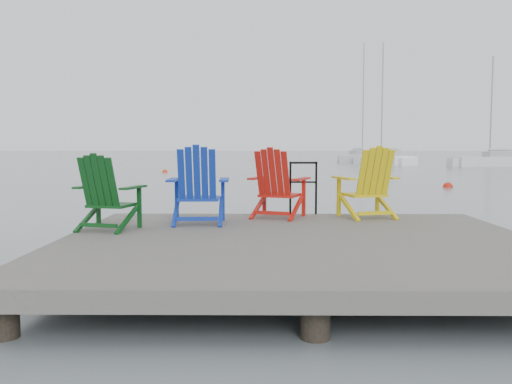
{
  "coord_description": "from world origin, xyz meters",
  "views": [
    {
      "loc": [
        -0.47,
        -6.76,
        1.66
      ],
      "look_at": [
        -0.56,
        2.8,
        0.85
      ],
      "focal_mm": 38.0,
      "sensor_mm": 36.0,
      "label": 1
    }
  ],
  "objects_px": {
    "chair_green": "(106,193)",
    "handrail": "(303,183)",
    "sailboat_near": "(383,160)",
    "chair_red": "(277,184)",
    "buoy_a": "(448,187)",
    "sailboat_far": "(493,162)",
    "sailboat_mid": "(361,158)",
    "buoy_d": "(380,170)",
    "chair_blue": "(198,186)",
    "chair_yellow": "(369,183)",
    "buoy_b": "(165,172)"
  },
  "relations": [
    {
      "from": "handrail",
      "to": "sailboat_near",
      "type": "relative_size",
      "value": 0.08
    },
    {
      "from": "sailboat_near",
      "to": "chair_red",
      "type": "bearing_deg",
      "value": -120.02
    },
    {
      "from": "handrail",
      "to": "chair_yellow",
      "type": "relative_size",
      "value": 0.8
    },
    {
      "from": "chair_blue",
      "to": "sailboat_far",
      "type": "height_order",
      "value": "sailboat_far"
    },
    {
      "from": "buoy_a",
      "to": "buoy_d",
      "type": "bearing_deg",
      "value": 86.9
    },
    {
      "from": "chair_yellow",
      "to": "sailboat_mid",
      "type": "height_order",
      "value": "sailboat_mid"
    },
    {
      "from": "chair_red",
      "to": "sailboat_near",
      "type": "bearing_deg",
      "value": 95.55
    },
    {
      "from": "chair_green",
      "to": "chair_blue",
      "type": "bearing_deg",
      "value": 40.3
    },
    {
      "from": "chair_green",
      "to": "buoy_d",
      "type": "xyz_separation_m",
      "value": [
        10.65,
        31.56,
        -1.02
      ]
    },
    {
      "from": "handrail",
      "to": "sailboat_mid",
      "type": "relative_size",
      "value": 0.07
    },
    {
      "from": "chair_blue",
      "to": "buoy_d",
      "type": "relative_size",
      "value": 3.34
    },
    {
      "from": "sailboat_mid",
      "to": "buoy_d",
      "type": "height_order",
      "value": "sailboat_mid"
    },
    {
      "from": "buoy_a",
      "to": "sailboat_far",
      "type": "bearing_deg",
      "value": 63.2
    },
    {
      "from": "chair_green",
      "to": "buoy_a",
      "type": "height_order",
      "value": "chair_green"
    },
    {
      "from": "chair_blue",
      "to": "chair_yellow",
      "type": "distance_m",
      "value": 2.76
    },
    {
      "from": "chair_green",
      "to": "sailboat_far",
      "type": "bearing_deg",
      "value": 73.73
    },
    {
      "from": "chair_yellow",
      "to": "chair_blue",
      "type": "bearing_deg",
      "value": 179.48
    },
    {
      "from": "sailboat_far",
      "to": "buoy_d",
      "type": "distance_m",
      "value": 12.61
    },
    {
      "from": "buoy_d",
      "to": "buoy_a",
      "type": "bearing_deg",
      "value": -93.1
    },
    {
      "from": "chair_green",
      "to": "chair_red",
      "type": "xyz_separation_m",
      "value": [
        2.39,
        1.33,
        0.04
      ]
    },
    {
      "from": "buoy_a",
      "to": "buoy_b",
      "type": "xyz_separation_m",
      "value": [
        -13.79,
        12.64,
        0.0
      ]
    },
    {
      "from": "sailboat_near",
      "to": "buoy_b",
      "type": "relative_size",
      "value": 31.39
    },
    {
      "from": "buoy_d",
      "to": "sailboat_mid",
      "type": "bearing_deg",
      "value": 83.11
    },
    {
      "from": "chair_red",
      "to": "buoy_b",
      "type": "relative_size",
      "value": 3.01
    },
    {
      "from": "sailboat_near",
      "to": "buoy_b",
      "type": "bearing_deg",
      "value": -152.97
    },
    {
      "from": "handrail",
      "to": "sailboat_near",
      "type": "xyz_separation_m",
      "value": [
        10.68,
        41.37,
        -0.69
      ]
    },
    {
      "from": "sailboat_mid",
      "to": "chair_red",
      "type": "bearing_deg",
      "value": -77.29
    },
    {
      "from": "chair_green",
      "to": "sailboat_near",
      "type": "relative_size",
      "value": 0.09
    },
    {
      "from": "handrail",
      "to": "chair_green",
      "type": "distance_m",
      "value": 3.38
    },
    {
      "from": "handrail",
      "to": "buoy_d",
      "type": "bearing_deg",
      "value": 75.3
    },
    {
      "from": "chair_green",
      "to": "chair_red",
      "type": "bearing_deg",
      "value": 42.34
    },
    {
      "from": "buoy_a",
      "to": "chair_yellow",
      "type": "bearing_deg",
      "value": -113.8
    },
    {
      "from": "handrail",
      "to": "buoy_b",
      "type": "distance_m",
      "value": 26.4
    },
    {
      "from": "chair_red",
      "to": "sailboat_mid",
      "type": "xyz_separation_m",
      "value": [
        10.83,
        51.47,
        -0.7
      ]
    },
    {
      "from": "sailboat_mid",
      "to": "sailboat_far",
      "type": "bearing_deg",
      "value": -36.22
    },
    {
      "from": "chair_yellow",
      "to": "buoy_d",
      "type": "height_order",
      "value": "chair_yellow"
    },
    {
      "from": "handrail",
      "to": "chair_blue",
      "type": "distance_m",
      "value": 2.05
    },
    {
      "from": "buoy_d",
      "to": "buoy_b",
      "type": "bearing_deg",
      "value": -163.77
    },
    {
      "from": "sailboat_mid",
      "to": "sailboat_far",
      "type": "xyz_separation_m",
      "value": [
        8.29,
        -14.85,
        0.0
      ]
    },
    {
      "from": "sailboat_mid",
      "to": "sailboat_far",
      "type": "relative_size",
      "value": 1.42
    },
    {
      "from": "chair_green",
      "to": "chair_yellow",
      "type": "bearing_deg",
      "value": 32.12
    },
    {
      "from": "sailboat_mid",
      "to": "buoy_b",
      "type": "xyz_separation_m",
      "value": [
        -17.27,
        -25.52,
        -0.35
      ]
    },
    {
      "from": "sailboat_near",
      "to": "buoy_a",
      "type": "relative_size",
      "value": 28.35
    },
    {
      "from": "handrail",
      "to": "chair_red",
      "type": "height_order",
      "value": "chair_red"
    },
    {
      "from": "chair_green",
      "to": "handrail",
      "type": "bearing_deg",
      "value": 45.73
    },
    {
      "from": "chair_red",
      "to": "buoy_a",
      "type": "relative_size",
      "value": 2.72
    },
    {
      "from": "chair_yellow",
      "to": "sailboat_near",
      "type": "xyz_separation_m",
      "value": [
        9.66,
        41.86,
        -0.71
      ]
    },
    {
      "from": "handrail",
      "to": "buoy_a",
      "type": "relative_size",
      "value": 2.22
    },
    {
      "from": "sailboat_near",
      "to": "buoy_a",
      "type": "height_order",
      "value": "sailboat_near"
    },
    {
      "from": "sailboat_far",
      "to": "sailboat_mid",
      "type": "bearing_deg",
      "value": 19.62
    }
  ]
}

